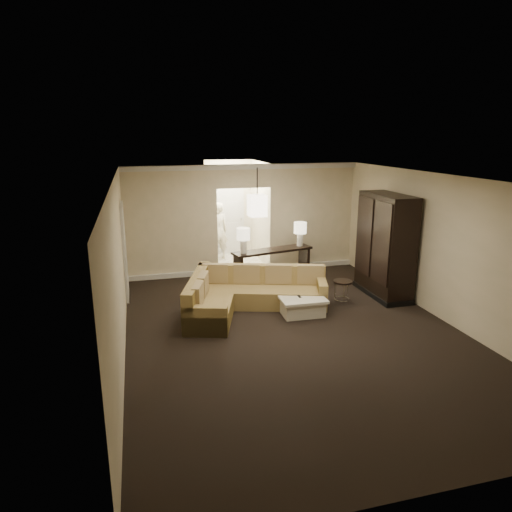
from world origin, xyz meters
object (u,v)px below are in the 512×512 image
object	(u,v)px
drink_table	(342,287)
person	(218,228)
sectional_sofa	(245,295)
armoire	(385,248)
coffee_table	(300,304)
console_table	(272,262)

from	to	relation	value
drink_table	person	world-z (taller)	person
sectional_sofa	person	xyz separation A→B (m)	(0.17, 4.02, 0.59)
armoire	drink_table	xyz separation A→B (m)	(-1.10, -0.26, -0.73)
drink_table	coffee_table	bearing A→B (deg)	-165.70
armoire	drink_table	size ratio (longest dim) A/B	4.52
console_table	drink_table	bearing A→B (deg)	-75.07
person	sectional_sofa	bearing A→B (deg)	75.91
coffee_table	armoire	xyz separation A→B (m)	(2.15, 0.53, 0.91)
person	armoire	bearing A→B (deg)	116.06
sectional_sofa	coffee_table	distance (m)	1.15
console_table	armoire	size ratio (longest dim) A/B	0.92
sectional_sofa	console_table	size ratio (longest dim) A/B	1.54
sectional_sofa	coffee_table	bearing A→B (deg)	-5.30
coffee_table	drink_table	bearing A→B (deg)	14.30
console_table	drink_table	distance (m)	2.16
sectional_sofa	coffee_table	world-z (taller)	sectional_sofa
person	drink_table	bearing A→B (deg)	103.15
coffee_table	person	bearing A→B (deg)	101.27
sectional_sofa	console_table	world-z (taller)	sectional_sofa
coffee_table	armoire	distance (m)	2.39
coffee_table	person	distance (m)	4.61
sectional_sofa	console_table	xyz separation A→B (m)	(1.12, 1.75, 0.14)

